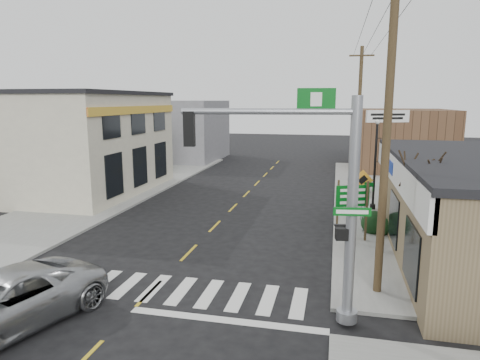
% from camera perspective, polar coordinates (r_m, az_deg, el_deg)
% --- Properties ---
extents(ground, '(140.00, 140.00, 0.00)m').
position_cam_1_polar(ground, '(15.25, -11.99, -14.52)').
color(ground, black).
rests_on(ground, ground).
extents(sidewalk_right, '(6.00, 38.00, 0.13)m').
position_cam_1_polar(sidewalk_right, '(26.44, 18.97, -3.91)').
color(sidewalk_right, gray).
rests_on(sidewalk_right, ground).
extents(sidewalk_left, '(6.00, 38.00, 0.13)m').
position_cam_1_polar(sidewalk_left, '(30.23, -17.30, -2.04)').
color(sidewalk_left, gray).
rests_on(sidewalk_left, ground).
extents(center_line, '(0.12, 56.00, 0.01)m').
position_cam_1_polar(center_line, '(22.28, -3.38, -6.16)').
color(center_line, gold).
rests_on(center_line, ground).
extents(crosswalk, '(11.00, 2.20, 0.01)m').
position_cam_1_polar(crosswalk, '(15.58, -11.37, -13.92)').
color(crosswalk, silver).
rests_on(crosswalk, ground).
extents(left_building, '(12.00, 12.00, 6.80)m').
position_cam_1_polar(left_building, '(32.72, -22.84, 4.46)').
color(left_building, beige).
rests_on(left_building, ground).
extents(bldg_distant_right, '(8.00, 10.00, 5.60)m').
position_cam_1_polar(bldg_distant_right, '(43.07, 20.82, 5.07)').
color(bldg_distant_right, brown).
rests_on(bldg_distant_right, ground).
extents(bldg_distant_left, '(9.00, 10.00, 6.40)m').
position_cam_1_polar(bldg_distant_left, '(47.73, -8.18, 6.59)').
color(bldg_distant_left, slate).
rests_on(bldg_distant_left, ground).
extents(suv, '(4.37, 6.37, 1.62)m').
position_cam_1_polar(suv, '(14.18, -29.14, -14.11)').
color(suv, '#A1A3A6').
rests_on(suv, ground).
extents(traffic_signal_pole, '(5.21, 0.39, 6.60)m').
position_cam_1_polar(traffic_signal_pole, '(12.05, 11.10, -0.89)').
color(traffic_signal_pole, gray).
rests_on(traffic_signal_pole, sidewalk_right).
extents(guide_sign, '(1.57, 0.13, 2.74)m').
position_cam_1_polar(guide_sign, '(19.95, 14.75, -2.83)').
color(guide_sign, '#473721').
rests_on(guide_sign, sidewalk_right).
extents(fire_hydrant, '(0.22, 0.22, 0.71)m').
position_cam_1_polar(fire_hydrant, '(20.67, 14.57, -6.36)').
color(fire_hydrant, gold).
rests_on(fire_hydrant, sidewalk_right).
extents(ped_crossing_sign, '(1.06, 0.08, 2.74)m').
position_cam_1_polar(ped_crossing_sign, '(23.26, 16.01, -0.77)').
color(ped_crossing_sign, gray).
rests_on(ped_crossing_sign, sidewalk_right).
extents(lamp_post, '(0.68, 0.53, 5.22)m').
position_cam_1_polar(lamp_post, '(25.81, 17.74, 2.83)').
color(lamp_post, black).
rests_on(lamp_post, sidewalk_right).
extents(dance_center_sign, '(2.80, 0.18, 5.96)m').
position_cam_1_polar(dance_center_sign, '(28.17, 19.01, 6.48)').
color(dance_center_sign, gray).
rests_on(dance_center_sign, sidewalk_right).
extents(bare_tree, '(2.62, 2.62, 5.24)m').
position_cam_1_polar(bare_tree, '(16.95, 23.10, 2.41)').
color(bare_tree, black).
rests_on(bare_tree, sidewalk_right).
extents(shrub_front, '(1.26, 1.26, 0.94)m').
position_cam_1_polar(shrub_front, '(16.62, 28.59, -11.23)').
color(shrub_front, '#183B17').
rests_on(shrub_front, sidewalk_right).
extents(shrub_back, '(1.20, 1.20, 0.90)m').
position_cam_1_polar(shrub_back, '(21.74, 17.38, -5.49)').
color(shrub_back, black).
rests_on(shrub_back, sidewalk_right).
extents(utility_pole_near, '(1.76, 0.26, 10.11)m').
position_cam_1_polar(utility_pole_near, '(14.22, 18.97, 5.59)').
color(utility_pole_near, '#43261D').
rests_on(utility_pole_near, sidewalk_right).
extents(utility_pole_far, '(1.76, 0.26, 10.12)m').
position_cam_1_polar(utility_pole_far, '(32.99, 15.55, 8.28)').
color(utility_pole_far, '#3F2D20').
rests_on(utility_pole_far, sidewalk_right).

